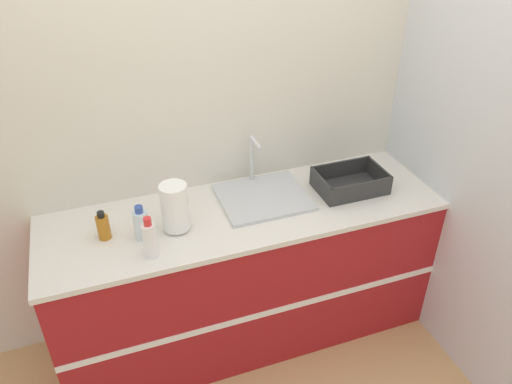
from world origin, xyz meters
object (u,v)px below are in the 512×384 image
(sink, at_px, (263,195))
(bottle_clear, at_px, (141,224))
(dish_rack, at_px, (350,183))
(bottle_white_spray, at_px, (150,239))
(bottle_amber, at_px, (103,227))
(paper_towel_roll, at_px, (175,207))

(sink, xyz_separation_m, bottle_clear, (-0.68, -0.13, 0.06))
(dish_rack, height_order, bottle_white_spray, bottle_white_spray)
(bottle_amber, distance_m, bottle_clear, 0.19)
(bottle_amber, bearing_deg, sink, 4.70)
(dish_rack, relative_size, bottle_clear, 2.04)
(bottle_amber, bearing_deg, bottle_white_spray, -47.65)
(sink, relative_size, bottle_amber, 3.11)
(paper_towel_roll, distance_m, bottle_amber, 0.36)
(paper_towel_roll, height_order, bottle_white_spray, paper_towel_roll)
(dish_rack, height_order, bottle_amber, bottle_amber)
(sink, height_order, bottle_white_spray, sink)
(dish_rack, distance_m, bottle_amber, 1.36)
(dish_rack, distance_m, bottle_white_spray, 1.18)
(bottle_white_spray, distance_m, bottle_clear, 0.15)
(sink, distance_m, paper_towel_roll, 0.53)
(bottle_white_spray, xyz_separation_m, bottle_clear, (-0.02, 0.15, -0.01))
(sink, bearing_deg, bottle_amber, -175.30)
(bottle_amber, xyz_separation_m, bottle_clear, (0.18, -0.06, 0.01))
(bottle_clear, bearing_deg, dish_rack, 2.50)
(sink, distance_m, bottle_amber, 0.86)
(sink, xyz_separation_m, dish_rack, (0.50, -0.08, 0.02))
(dish_rack, bearing_deg, sink, 170.69)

